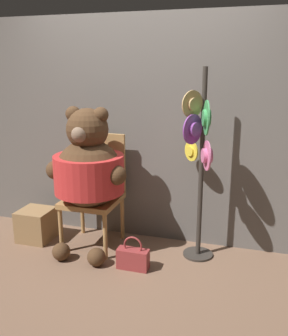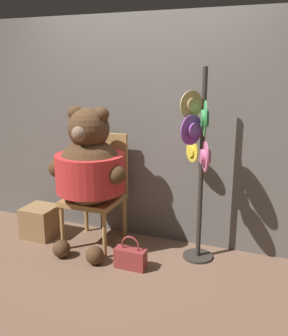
% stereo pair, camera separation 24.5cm
% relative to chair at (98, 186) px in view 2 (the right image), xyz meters
% --- Properties ---
extents(ground_plane, '(14.00, 14.00, 0.00)m').
position_rel_chair_xyz_m(ground_plane, '(0.40, -0.25, -0.58)').
color(ground_plane, brown).
extents(wall_back, '(8.00, 0.10, 2.22)m').
position_rel_chair_xyz_m(wall_back, '(0.40, 0.31, 0.53)').
color(wall_back, '#66605B').
rests_on(wall_back, ground_plane).
extents(chair, '(0.51, 0.52, 1.10)m').
position_rel_chair_xyz_m(chair, '(0.00, 0.00, 0.00)').
color(chair, '#B2844C').
rests_on(chair, ground_plane).
extents(teddy_bear, '(0.79, 0.70, 1.39)m').
position_rel_chair_xyz_m(teddy_bear, '(0.02, -0.18, 0.23)').
color(teddy_bear, '#4C331E').
rests_on(teddy_bear, ground_plane).
extents(hat_display_rack, '(0.33, 0.48, 1.73)m').
position_rel_chair_xyz_m(hat_display_rack, '(1.03, -0.08, 0.40)').
color(hat_display_rack, '#332D28').
rests_on(hat_display_rack, ground_plane).
extents(handbag_on_ground, '(0.28, 0.11, 0.31)m').
position_rel_chair_xyz_m(handbag_on_ground, '(0.52, -0.42, -0.48)').
color(handbag_on_ground, maroon).
rests_on(handbag_on_ground, ground_plane).
extents(wooden_crate, '(0.32, 0.32, 0.32)m').
position_rel_chair_xyz_m(wooden_crate, '(-0.62, -0.15, -0.42)').
color(wooden_crate, '#937047').
rests_on(wooden_crate, ground_plane).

